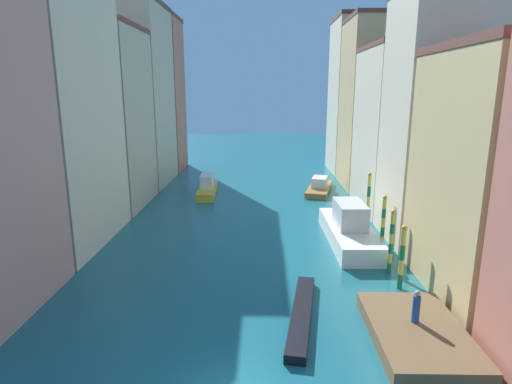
% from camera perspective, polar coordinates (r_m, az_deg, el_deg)
% --- Properties ---
extents(ground_plane, '(154.00, 154.00, 0.00)m').
position_cam_1_polar(ground_plane, '(40.00, -0.71, -3.28)').
color(ground_plane, '#196070').
extents(building_left_1, '(6.21, 11.71, 22.25)m').
position_cam_1_polar(building_left_1, '(34.77, -25.35, 11.57)').
color(building_left_1, beige).
rests_on(building_left_1, ground).
extents(building_left_2, '(6.21, 10.16, 17.66)m').
position_cam_1_polar(building_left_2, '(45.12, -18.83, 9.34)').
color(building_left_2, '#BCB299').
rests_on(building_left_2, ground).
extents(building_left_3, '(6.21, 11.30, 21.75)m').
position_cam_1_polar(building_left_3, '(55.42, -15.16, 12.35)').
color(building_left_3, '#BCB299').
rests_on(building_left_3, ground).
extents(building_left_4, '(6.21, 7.63, 21.66)m').
position_cam_1_polar(building_left_4, '(64.96, -12.72, 12.54)').
color(building_left_4, '#C6705B').
rests_on(building_left_4, ground).
extents(building_right_1, '(6.21, 10.18, 14.08)m').
position_cam_1_polar(building_right_1, '(27.00, 29.21, 2.20)').
color(building_right_1, '#DBB77A').
rests_on(building_right_1, ground).
extents(building_right_2, '(6.21, 7.49, 19.06)m').
position_cam_1_polar(building_right_2, '(35.03, 22.70, 9.20)').
color(building_right_2, beige).
rests_on(building_right_2, ground).
extents(building_right_3, '(6.21, 10.75, 15.73)m').
position_cam_1_polar(building_right_3, '(43.79, 18.17, 8.02)').
color(building_right_3, beige).
rests_on(building_right_3, ground).
extents(building_right_4, '(6.21, 9.51, 19.82)m').
position_cam_1_polar(building_right_4, '(53.66, 15.12, 11.30)').
color(building_right_4, '#DBB77A').
rests_on(building_right_4, ground).
extents(building_right_5, '(6.21, 9.88, 21.38)m').
position_cam_1_polar(building_right_5, '(63.34, 13.00, 12.38)').
color(building_right_5, beige).
rests_on(building_right_5, ground).
extents(waterfront_dock, '(4.23, 6.94, 0.73)m').
position_cam_1_polar(waterfront_dock, '(22.46, 20.76, -17.29)').
color(waterfront_dock, brown).
rests_on(waterfront_dock, ground).
extents(person_on_dock, '(0.36, 0.36, 1.61)m').
position_cam_1_polar(person_on_dock, '(22.29, 20.66, -14.25)').
color(person_on_dock, '#234C93').
rests_on(person_on_dock, waterfront_dock).
extents(mooring_pole_0, '(0.34, 0.34, 3.94)m').
position_cam_1_polar(mooring_pole_0, '(26.67, 18.96, -8.17)').
color(mooring_pole_0, '#197247').
rests_on(mooring_pole_0, ground).
extents(mooring_pole_1, '(0.30, 0.30, 4.24)m').
position_cam_1_polar(mooring_pole_1, '(28.66, 17.65, -6.25)').
color(mooring_pole_1, '#197247').
rests_on(mooring_pole_1, ground).
extents(mooring_pole_2, '(0.31, 0.31, 4.37)m').
position_cam_1_polar(mooring_pole_2, '(31.65, 16.64, -4.19)').
color(mooring_pole_2, '#197247').
rests_on(mooring_pole_2, ground).
extents(mooring_pole_3, '(0.30, 0.30, 5.26)m').
position_cam_1_polar(mooring_pole_3, '(35.09, 14.78, -1.60)').
color(mooring_pole_3, '#197247').
rests_on(mooring_pole_3, ground).
extents(vaporetto_white, '(3.37, 10.32, 3.19)m').
position_cam_1_polar(vaporetto_white, '(33.82, 12.37, -4.85)').
color(vaporetto_white, white).
rests_on(vaporetto_white, ground).
extents(gondola_black, '(2.23, 8.12, 0.47)m').
position_cam_1_polar(gondola_black, '(23.07, 6.12, -15.91)').
color(gondola_black, black).
rests_on(gondola_black, ground).
extents(motorboat_0, '(2.30, 8.01, 2.27)m').
position_cam_1_polar(motorboat_0, '(48.72, -6.56, 0.67)').
color(motorboat_0, gold).
rests_on(motorboat_0, ground).
extents(motorboat_1, '(4.11, 8.05, 1.72)m').
position_cam_1_polar(motorboat_1, '(50.16, 8.49, 0.70)').
color(motorboat_1, olive).
rests_on(motorboat_1, ground).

